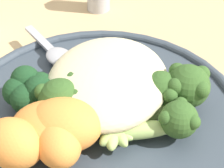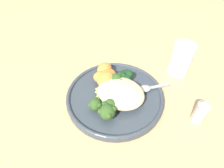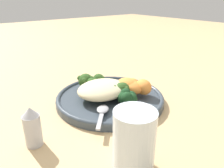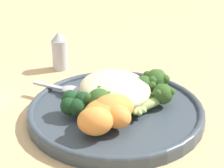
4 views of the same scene
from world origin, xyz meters
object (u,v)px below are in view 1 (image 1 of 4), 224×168
(broccoli_stalk_7, at_px, (67,104))
(broccoli_stalk_0, at_px, (167,122))
(sweet_potato_chunk_2, at_px, (64,124))
(quinoa_mound, at_px, (108,80))
(broccoli_stalk_4, at_px, (118,99))
(sweet_potato_chunk_3, at_px, (13,143))
(broccoli_stalk_1, at_px, (182,90))
(spoon, at_px, (56,53))
(broccoli_stalk_2, at_px, (150,99))
(sweet_potato_chunk_0, at_px, (58,143))
(broccoli_stalk_6, at_px, (79,96))
(sweet_potato_chunk_1, at_px, (52,128))
(broccoli_stalk_5, at_px, (98,101))
(broccoli_stalk_3, at_px, (127,77))
(kale_tuft, at_px, (30,89))
(plate, at_px, (99,117))

(broccoli_stalk_7, bearing_deg, broccoli_stalk_0, -163.19)
(sweet_potato_chunk_2, bearing_deg, quinoa_mound, 160.04)
(broccoli_stalk_0, bearing_deg, broccoli_stalk_4, 136.98)
(broccoli_stalk_4, height_order, sweet_potato_chunk_3, sweet_potato_chunk_3)
(broccoli_stalk_1, height_order, spoon, broccoli_stalk_1)
(broccoli_stalk_2, relative_size, sweet_potato_chunk_0, 2.03)
(sweet_potato_chunk_3, bearing_deg, broccoli_stalk_7, 152.06)
(sweet_potato_chunk_3, bearing_deg, broccoli_stalk_2, 127.93)
(broccoli_stalk_6, height_order, spoon, broccoli_stalk_6)
(broccoli_stalk_1, height_order, sweet_potato_chunk_3, same)
(sweet_potato_chunk_0, xyz_separation_m, sweet_potato_chunk_3, (0.01, -0.03, 0.00))
(broccoli_stalk_4, height_order, sweet_potato_chunk_1, sweet_potato_chunk_1)
(broccoli_stalk_5, distance_m, broccoli_stalk_7, 0.03)
(sweet_potato_chunk_1, bearing_deg, sweet_potato_chunk_0, 32.93)
(broccoli_stalk_3, xyz_separation_m, kale_tuft, (0.04, -0.09, 0.00))
(plate, relative_size, broccoli_stalk_2, 3.08)
(plate, bearing_deg, broccoli_stalk_7, -53.56)
(plate, height_order, broccoli_stalk_1, broccoli_stalk_1)
(broccoli_stalk_3, height_order, sweet_potato_chunk_1, sweet_potato_chunk_1)
(sweet_potato_chunk_1, relative_size, kale_tuft, 1.40)
(quinoa_mound, relative_size, spoon, 1.62)
(broccoli_stalk_1, distance_m, broccoli_stalk_7, 0.11)
(broccoli_stalk_5, bearing_deg, broccoli_stalk_3, -65.61)
(broccoli_stalk_7, bearing_deg, plate, -125.82)
(broccoli_stalk_3, height_order, kale_tuft, kale_tuft)
(broccoli_stalk_7, bearing_deg, broccoli_stalk_6, -95.65)
(sweet_potato_chunk_0, relative_size, sweet_potato_chunk_1, 0.65)
(quinoa_mound, relative_size, broccoli_stalk_6, 1.83)
(broccoli_stalk_0, distance_m, broccoli_stalk_2, 0.03)
(sweet_potato_chunk_0, xyz_separation_m, sweet_potato_chunk_2, (-0.02, -0.00, 0.00))
(broccoli_stalk_1, height_order, sweet_potato_chunk_0, broccoli_stalk_1)
(sweet_potato_chunk_2, bearing_deg, spoon, -158.33)
(broccoli_stalk_0, bearing_deg, broccoli_stalk_7, 160.39)
(plate, xyz_separation_m, broccoli_stalk_1, (-0.02, 0.08, 0.03))
(spoon, bearing_deg, broccoli_stalk_1, -157.49)
(plate, distance_m, kale_tuft, 0.07)
(sweet_potato_chunk_0, bearing_deg, broccoli_stalk_4, 150.42)
(broccoli_stalk_3, bearing_deg, sweet_potato_chunk_0, 156.17)
(plate, xyz_separation_m, broccoli_stalk_0, (0.02, 0.06, 0.03))
(broccoli_stalk_0, distance_m, sweet_potato_chunk_0, 0.09)
(broccoli_stalk_5, distance_m, kale_tuft, 0.07)
(broccoli_stalk_0, bearing_deg, sweet_potato_chunk_3, -174.72)
(broccoli_stalk_7, height_order, kale_tuft, broccoli_stalk_7)
(broccoli_stalk_2, distance_m, spoon, 0.13)
(plate, bearing_deg, broccoli_stalk_1, 104.84)
(broccoli_stalk_3, xyz_separation_m, broccoli_stalk_5, (0.04, -0.02, -0.00))
(broccoli_stalk_1, xyz_separation_m, broccoli_stalk_7, (0.04, -0.10, -0.00))
(sweet_potato_chunk_0, xyz_separation_m, spoon, (-0.14, -0.05, -0.01))
(sweet_potato_chunk_1, bearing_deg, kale_tuft, -140.24)
(plate, relative_size, sweet_potato_chunk_2, 4.49)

